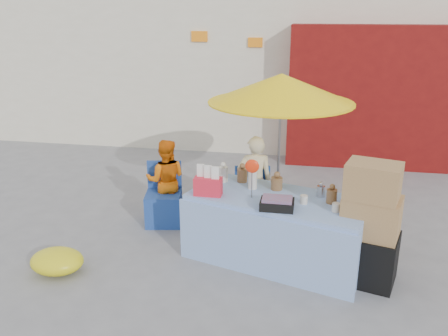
% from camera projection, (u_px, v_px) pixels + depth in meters
% --- Properties ---
extents(ground, '(80.00, 80.00, 0.00)m').
position_uv_depth(ground, '(214.00, 263.00, 5.63)').
color(ground, slate).
rests_on(ground, ground).
extents(market_table, '(2.29, 1.54, 1.27)m').
position_uv_depth(market_table, '(276.00, 227.00, 5.61)').
color(market_table, '#81A1CF').
rests_on(market_table, ground).
extents(chair_left, '(0.56, 0.55, 0.85)m').
position_uv_depth(chair_left, '(164.00, 206.00, 6.62)').
color(chair_left, navy).
rests_on(chair_left, ground).
extents(chair_right, '(0.56, 0.55, 0.85)m').
position_uv_depth(chair_right, '(253.00, 212.00, 6.41)').
color(chair_right, navy).
rests_on(chair_right, ground).
extents(vendor_orange, '(0.64, 0.54, 1.18)m').
position_uv_depth(vendor_orange, '(166.00, 180.00, 6.64)').
color(vendor_orange, orange).
rests_on(vendor_orange, ground).
extents(vendor_beige, '(0.52, 0.39, 1.29)m').
position_uv_depth(vendor_beige, '(255.00, 182.00, 6.41)').
color(vendor_beige, beige).
rests_on(vendor_beige, ground).
extents(umbrella, '(1.90, 1.90, 2.09)m').
position_uv_depth(umbrella, '(281.00, 89.00, 6.09)').
color(umbrella, gray).
rests_on(umbrella, ground).
extents(box_stack, '(0.74, 0.66, 1.37)m').
position_uv_depth(box_stack, '(369.00, 228.00, 5.09)').
color(box_stack, black).
rests_on(box_stack, ground).
extents(tarp_bundle, '(0.74, 0.66, 0.28)m').
position_uv_depth(tarp_bundle, '(57.00, 261.00, 5.41)').
color(tarp_bundle, yellow).
rests_on(tarp_bundle, ground).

